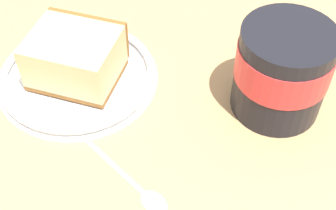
{
  "coord_description": "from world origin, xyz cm",
  "views": [
    {
      "loc": [
        32.12,
        -0.99,
        38.63
      ],
      "look_at": [
        0.87,
        4.22,
        3.0
      ],
      "focal_mm": 50.16,
      "sensor_mm": 36.0,
      "label": 1
    }
  ],
  "objects_px": {
    "small_plate": "(78,75)",
    "teaspoon": "(139,187)",
    "tea_mug": "(283,67)",
    "cake_slice": "(75,56)"
  },
  "relations": [
    {
      "from": "cake_slice",
      "to": "teaspoon",
      "type": "distance_m",
      "value": 0.17
    },
    {
      "from": "small_plate",
      "to": "teaspoon",
      "type": "distance_m",
      "value": 0.16
    },
    {
      "from": "small_plate",
      "to": "cake_slice",
      "type": "bearing_deg",
      "value": 152.97
    },
    {
      "from": "small_plate",
      "to": "teaspoon",
      "type": "bearing_deg",
      "value": 18.06
    },
    {
      "from": "cake_slice",
      "to": "tea_mug",
      "type": "xyz_separation_m",
      "value": [
        0.07,
        0.21,
        0.02
      ]
    },
    {
      "from": "teaspoon",
      "to": "small_plate",
      "type": "bearing_deg",
      "value": -161.94
    },
    {
      "from": "small_plate",
      "to": "tea_mug",
      "type": "relative_size",
      "value": 1.52
    },
    {
      "from": "small_plate",
      "to": "cake_slice",
      "type": "height_order",
      "value": "cake_slice"
    },
    {
      "from": "cake_slice",
      "to": "tea_mug",
      "type": "height_order",
      "value": "tea_mug"
    },
    {
      "from": "tea_mug",
      "to": "small_plate",
      "type": "bearing_deg",
      "value": -108.65
    }
  ]
}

